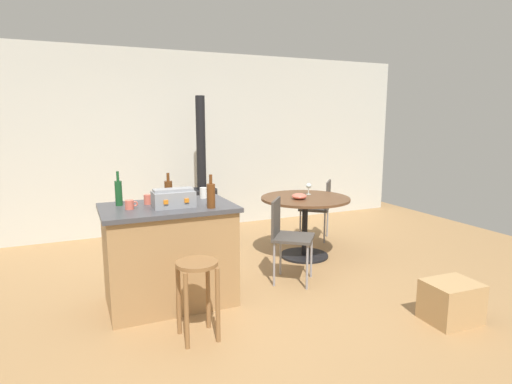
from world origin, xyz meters
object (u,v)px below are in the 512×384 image
(wood_stove, at_px, (202,203))
(cup_0, at_px, (130,205))
(wine_glass, at_px, (309,186))
(bottle_2, at_px, (119,192))
(kitchen_island, at_px, (170,254))
(wooden_stool, at_px, (197,283))
(dining_table, at_px, (305,211))
(cardboard_box, at_px, (451,302))
(bottle_1, at_px, (168,190))
(serving_bowl, at_px, (299,196))
(bottle_0, at_px, (211,195))
(folding_chair_near, at_px, (320,205))
(cup_1, at_px, (148,199))
(toolbox, at_px, (173,198))
(folding_chair_far, at_px, (287,233))
(cup_2, at_px, (204,193))

(wood_stove, bearing_deg, cup_0, -121.88)
(wine_glass, bearing_deg, bottle_2, -165.31)
(bottle_2, distance_m, cup_0, 0.23)
(kitchen_island, xyz_separation_m, wooden_stool, (0.05, -0.74, -0.01))
(dining_table, xyz_separation_m, cardboard_box, (0.27, -1.99, -0.41))
(dining_table, height_order, bottle_1, bottle_1)
(bottle_2, distance_m, serving_bowl, 2.15)
(bottle_0, height_order, serving_bowl, bottle_0)
(dining_table, bearing_deg, folding_chair_near, 44.86)
(bottle_0, xyz_separation_m, cup_1, (-0.48, 0.39, -0.07))
(bottle_2, bearing_deg, toolbox, -31.50)
(cup_0, bearing_deg, wood_stove, 58.12)
(bottle_1, relative_size, serving_bowl, 1.52)
(serving_bowl, relative_size, cardboard_box, 0.41)
(kitchen_island, relative_size, wine_glass, 8.25)
(folding_chair_far, height_order, wine_glass, wine_glass)
(folding_chair_far, distance_m, cup_2, 0.97)
(cup_2, bearing_deg, cup_0, -162.01)
(serving_bowl, bearing_deg, folding_chair_near, 42.52)
(bottle_0, height_order, cup_2, bottle_0)
(folding_chair_near, distance_m, bottle_1, 2.62)
(bottle_0, height_order, cardboard_box, bottle_0)
(cup_2, distance_m, cardboard_box, 2.44)
(dining_table, bearing_deg, bottle_0, -149.04)
(cardboard_box, bearing_deg, folding_chair_far, 122.35)
(folding_chair_near, distance_m, bottle_2, 3.04)
(folding_chair_far, relative_size, cardboard_box, 2.03)
(bottle_0, relative_size, bottle_1, 1.09)
(kitchen_island, height_order, bottle_2, bottle_2)
(bottle_1, relative_size, cup_1, 2.50)
(toolbox, distance_m, cup_2, 0.48)
(wine_glass, bearing_deg, dining_table, -131.23)
(folding_chair_near, distance_m, wood_stove, 1.68)
(bottle_0, distance_m, cardboard_box, 2.25)
(bottle_1, distance_m, cup_0, 0.45)
(wine_glass, bearing_deg, folding_chair_near, 43.46)
(kitchen_island, bearing_deg, bottle_2, 155.56)
(dining_table, bearing_deg, bottle_1, -165.84)
(wood_stove, relative_size, wine_glass, 14.09)
(toolbox, xyz_separation_m, cardboard_box, (2.07, -1.26, -0.84))
(cup_1, xyz_separation_m, cup_2, (0.56, 0.08, 0.01))
(bottle_0, bearing_deg, cup_0, 160.69)
(wooden_stool, relative_size, bottle_0, 2.11)
(folding_chair_far, height_order, wood_stove, wood_stove)
(toolbox, height_order, bottle_1, bottle_1)
(cardboard_box, bearing_deg, cup_2, 137.35)
(cup_0, relative_size, cardboard_box, 0.26)
(bottle_2, height_order, serving_bowl, bottle_2)
(kitchen_island, relative_size, bottle_1, 4.33)
(wood_stove, height_order, cup_1, wood_stove)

